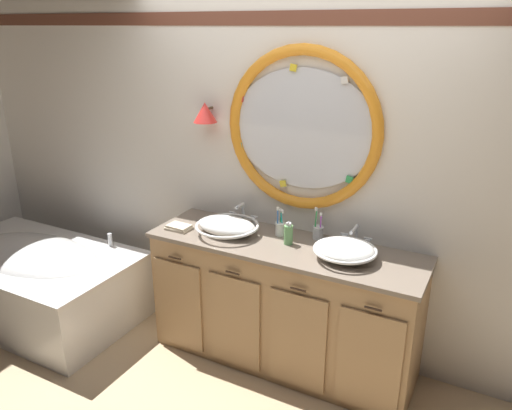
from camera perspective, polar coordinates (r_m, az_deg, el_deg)
ground_plane at (r=3.60m, az=0.28°, el=-19.31°), size 14.00×14.00×0.00m
back_wall_assembly at (r=3.44m, az=4.87°, el=3.93°), size 6.40×0.26×2.60m
vanity_counter at (r=3.51m, az=3.12°, el=-11.24°), size 1.88×0.59×0.91m
bathtub at (r=4.45m, az=-24.03°, el=-7.67°), size 1.67×0.97×0.67m
sink_basin_left at (r=3.44m, az=-3.34°, el=-2.42°), size 0.45×0.45×0.12m
sink_basin_right at (r=3.12m, az=10.22°, el=-5.13°), size 0.40×0.40×0.12m
faucet_set_left at (r=3.62m, az=-1.54°, el=-1.18°), size 0.23×0.13×0.16m
faucet_set_right at (r=3.31m, az=11.40°, el=-3.69°), size 0.21×0.15×0.15m
toothbrush_holder_left at (r=3.41m, az=2.80°, el=-2.61°), size 0.08×0.08×0.21m
toothbrush_holder_right at (r=3.38m, az=7.16°, el=-3.04°), size 0.08×0.08×0.22m
soap_dispenser at (r=3.28m, az=3.75°, el=-3.37°), size 0.06×0.07×0.16m
folded_hand_towel at (r=3.57m, az=-8.88°, el=-2.55°), size 0.18×0.12×0.03m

